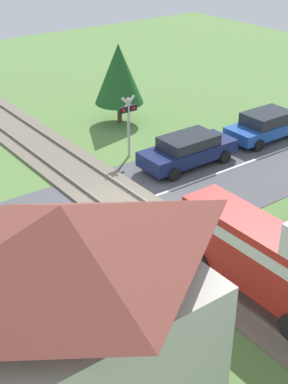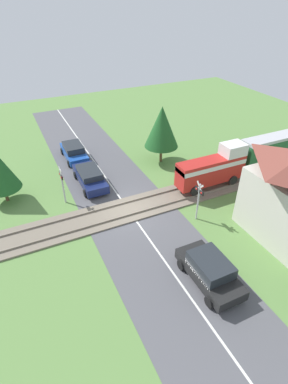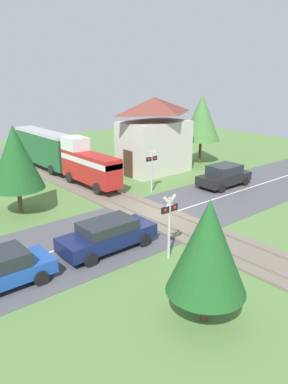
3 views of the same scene
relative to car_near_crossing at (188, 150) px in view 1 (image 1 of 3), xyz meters
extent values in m
plane|color=#5B8442|center=(4.40, 1.44, -0.75)|extent=(60.00, 60.00, 0.00)
cube|color=#515156|center=(4.40, 1.44, -0.74)|extent=(48.00, 6.40, 0.02)
cube|color=silver|center=(4.40, 1.44, -0.73)|extent=(48.00, 0.12, 0.00)
cube|color=#756B5B|center=(4.40, 1.44, -0.69)|extent=(2.80, 48.00, 0.12)
cube|color=slate|center=(3.68, 1.44, -0.57)|extent=(0.10, 48.00, 0.12)
cube|color=slate|center=(5.12, 1.44, -0.57)|extent=(0.10, 48.00, 0.12)
cube|color=red|center=(4.40, 8.29, 0.82)|extent=(1.35, 5.55, 1.90)
cube|color=silver|center=(4.40, 8.29, 1.34)|extent=(1.37, 5.55, 0.36)
cylinder|color=black|center=(3.68, 6.52, -0.13)|extent=(0.14, 0.76, 0.76)
cylinder|color=black|center=(5.12, 6.52, -0.13)|extent=(0.14, 0.76, 0.76)
cube|color=#141E4C|center=(0.00, 0.00, -0.13)|extent=(4.53, 1.69, 0.64)
cube|color=#23282D|center=(0.00, 0.00, 0.42)|extent=(2.49, 1.56, 0.47)
cylinder|color=black|center=(1.47, 0.85, -0.45)|extent=(0.60, 0.18, 0.60)
cylinder|color=black|center=(1.47, -0.85, -0.45)|extent=(0.60, 0.18, 0.60)
cylinder|color=black|center=(-1.47, 0.85, -0.45)|extent=(0.60, 0.18, 0.60)
cylinder|color=black|center=(-1.47, -0.85, -0.45)|extent=(0.60, 0.18, 0.60)
cube|color=#1E4CA8|center=(-5.05, 0.00, -0.18)|extent=(4.24, 1.70, 0.55)
cube|color=#23282D|center=(-5.05, 0.00, 0.38)|extent=(2.33, 1.56, 0.56)
cylinder|color=black|center=(-3.67, 0.85, -0.45)|extent=(0.60, 0.18, 0.60)
cylinder|color=black|center=(-3.67, -0.85, -0.45)|extent=(0.60, 0.18, 0.60)
cylinder|color=black|center=(-6.43, -0.85, -0.45)|extent=(0.60, 0.18, 0.60)
cylinder|color=#B7B7B7|center=(1.54, -2.37, 0.64)|extent=(0.12, 0.12, 2.79)
cube|color=black|center=(1.54, -2.37, 1.54)|extent=(0.90, 0.08, 0.28)
sphere|color=red|center=(1.27, -2.37, 1.54)|extent=(0.18, 0.18, 0.18)
sphere|color=red|center=(1.81, -2.37, 1.54)|extent=(0.18, 0.18, 0.18)
cube|color=silver|center=(1.54, -2.37, 1.79)|extent=(0.72, 0.04, 0.72)
cube|color=silver|center=(1.54, -2.37, 1.79)|extent=(0.72, 0.04, 0.72)
cylinder|color=#B7B7B7|center=(7.26, 5.25, 0.64)|extent=(0.12, 0.12, 2.79)
cube|color=black|center=(7.26, 5.25, 1.54)|extent=(0.90, 0.08, 0.28)
sphere|color=red|center=(7.53, 5.25, 1.54)|extent=(0.18, 0.18, 0.18)
sphere|color=red|center=(6.99, 5.25, 1.54)|extent=(0.18, 0.18, 0.18)
cube|color=silver|center=(7.26, 5.25, 1.79)|extent=(0.72, 0.04, 0.72)
cube|color=silver|center=(7.26, 5.25, 1.79)|extent=(0.72, 0.04, 0.72)
cube|color=beige|center=(10.98, 9.20, 1.29)|extent=(5.26, 3.53, 4.08)
pyramid|color=brown|center=(10.98, 9.20, 4.56)|extent=(5.68, 3.81, 1.23)
cube|color=#472D1E|center=(8.33, 9.20, 0.30)|extent=(0.06, 1.10, 2.10)
cylinder|color=#333338|center=(7.34, 9.49, -0.06)|extent=(0.40, 0.40, 1.38)
sphere|color=#936B4C|center=(7.34, 9.49, 0.75)|extent=(0.25, 0.25, 0.25)
cylinder|color=brown|center=(-0.56, -6.23, -0.20)|extent=(0.24, 0.24, 1.10)
cone|color=#1E5623|center=(-0.56, -6.23, 1.89)|extent=(2.56, 2.56, 3.08)
camera|label=1|loc=(14.45, 16.25, 9.62)|focal=50.00mm
camera|label=2|loc=(20.20, -4.81, 12.18)|focal=28.00mm
camera|label=3|loc=(-8.76, -12.89, 6.98)|focal=35.00mm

